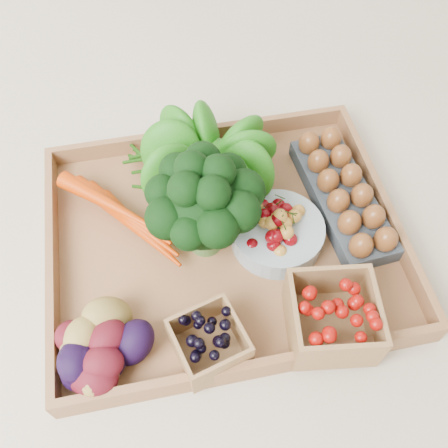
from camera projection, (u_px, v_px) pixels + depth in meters
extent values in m
plane|color=beige|center=(224.00, 244.00, 0.82)|extent=(4.00, 4.00, 0.00)
cube|color=#95653E|center=(224.00, 242.00, 0.81)|extent=(0.55, 0.45, 0.01)
sphere|color=#12510C|center=(211.00, 155.00, 0.81)|extent=(0.15, 0.15, 0.15)
cylinder|color=#8C9EA5|center=(277.00, 233.00, 0.79)|extent=(0.15, 0.15, 0.04)
cube|color=#343A43|center=(342.00, 198.00, 0.84)|extent=(0.11, 0.27, 0.03)
cube|color=black|center=(209.00, 343.00, 0.68)|extent=(0.11, 0.11, 0.06)
cube|color=#800905|center=(332.00, 317.00, 0.69)|extent=(0.13, 0.13, 0.08)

